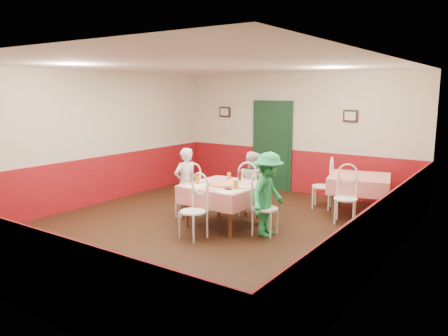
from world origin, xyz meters
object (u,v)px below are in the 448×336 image
Objects in this scene: chair_left at (188,195)px; glass_a at (197,180)px; diner_far at (251,183)px; chair_second_a at (322,187)px; beer_bottle at (240,176)px; main_table at (224,205)px; chair_near at (193,212)px; wallet at (228,189)px; glass_c at (229,176)px; glass_b at (236,185)px; second_table at (359,195)px; chair_right at (265,209)px; diner_left at (186,183)px; chair_far at (250,192)px; diner_right at (268,194)px; chair_second_b at (346,199)px; pizza at (223,184)px.

glass_a is at bearing 67.09° from chair_left.
chair_second_a is at bearing -120.56° from diner_far.
beer_bottle is (0.93, 0.36, 0.41)m from chair_left.
chair_near is at bearing -91.59° from main_table.
wallet reaches higher than main_table.
glass_b is at bearing -48.02° from glass_c.
second_table is 1.24× the size of chair_second_a.
diner_left reaches higher than chair_right.
diner_right is (0.88, -0.87, 0.25)m from chair_far.
glass_b is at bearing 2.83° from glass_a.
glass_c is 0.09× the size of diner_right.
chair_second_b is 0.64× the size of diner_right.
diner_left is at bearing -141.04° from second_table.
chair_second_a is 2.79m from glass_a.
chair_second_b is at bearing 39.00° from main_table.
beer_bottle reaches higher than chair_near.
diner_right is (-0.82, -2.17, 0.33)m from second_table.
pizza is (0.04, 0.79, 0.33)m from chair_near.
glass_a is (-0.42, -0.19, 0.05)m from pizza.
beer_bottle is 0.15× the size of diner_right.
pizza is at bearing -127.71° from second_table.
chair_right is 1.00× the size of chair_second_b.
chair_far is at bearing -175.17° from chair_second_b.
chair_right is 0.64× the size of diner_right.
chair_right reaches higher than pizza.
wallet is at bearing -72.17° from beer_bottle.
diner_far is (0.92, 0.87, -0.05)m from diner_left.
chair_right is at bearing -1.59° from main_table.
chair_far is 8.18× the size of wallet.
second_table is at bearing 61.74° from wallet.
pizza is (-0.00, -0.91, 0.33)m from chair_far.
chair_far is 1.61m from chair_second_a.
diner_right reaches higher than chair_left.
chair_second_a is at bearing 76.51° from wallet.
second_table is at bearing 144.08° from diner_left.
chair_right is 0.89m from pizza.
glass_b reaches higher than glass_c.
diner_left reaches higher than chair_left.
glass_b is 0.11× the size of diner_far.
glass_c is at bearing 111.89° from main_table.
glass_b is at bearing -26.96° from chair_second_a.
chair_left is at bearing -164.92° from chair_second_b.
beer_bottle is (0.49, 0.63, 0.03)m from glass_a.
chair_right is 1.00× the size of chair_second_a.
pizza is at bearing -98.46° from beer_bottle.
glass_b is 1.19m from diner_far.
chair_second_a is (0.95, 1.30, 0.00)m from chair_far.
glass_b reaches higher than main_table.
chair_second_b is 2.25m from wallet.
chair_second_a is 0.64× the size of diner_right.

